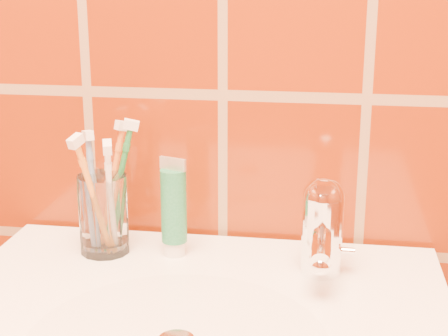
# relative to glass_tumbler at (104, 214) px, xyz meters

# --- Properties ---
(glass_tumbler) EXTENTS (0.07, 0.07, 0.10)m
(glass_tumbler) POSITION_rel_glass_tumbler_xyz_m (0.00, 0.00, 0.00)
(glass_tumbler) COLOR white
(glass_tumbler) RESTS_ON pedestal_sink
(toothpaste_tube) EXTENTS (0.04, 0.03, 0.13)m
(toothpaste_tube) POSITION_rel_glass_tumbler_xyz_m (0.09, 0.00, 0.01)
(toothpaste_tube) COLOR white
(toothpaste_tube) RESTS_ON pedestal_sink
(faucet) EXTENTS (0.05, 0.11, 0.12)m
(faucet) POSITION_rel_glass_tumbler_xyz_m (0.27, -0.03, 0.01)
(faucet) COLOR white
(faucet) RESTS_ON pedestal_sink
(toothbrush_0) EXTENTS (0.10, 0.11, 0.18)m
(toothbrush_0) POSITION_rel_glass_tumbler_xyz_m (0.01, 0.02, 0.03)
(toothbrush_0) COLOR orange
(toothbrush_0) RESTS_ON glass_tumbler
(toothbrush_1) EXTENTS (0.09, 0.08, 0.18)m
(toothbrush_1) POSITION_rel_glass_tumbler_xyz_m (0.02, 0.01, 0.03)
(toothbrush_1) COLOR #1F773C
(toothbrush_1) RESTS_ON glass_tumbler
(toothbrush_2) EXTENTS (0.09, 0.13, 0.19)m
(toothbrush_2) POSITION_rel_glass_tumbler_xyz_m (-0.00, -0.03, 0.03)
(toothbrush_2) COLOR orange
(toothbrush_2) RESTS_ON glass_tumbler
(toothbrush_3) EXTENTS (0.07, 0.07, 0.17)m
(toothbrush_3) POSITION_rel_glass_tumbler_xyz_m (-0.01, 0.00, 0.03)
(toothbrush_3) COLOR #6A88BD
(toothbrush_3) RESTS_ON glass_tumbler
(toothbrush_4) EXTENTS (0.07, 0.11, 0.17)m
(toothbrush_4) POSITION_rel_glass_tumbler_xyz_m (0.01, -0.02, 0.03)
(toothbrush_4) COLOR white
(toothbrush_4) RESTS_ON glass_tumbler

